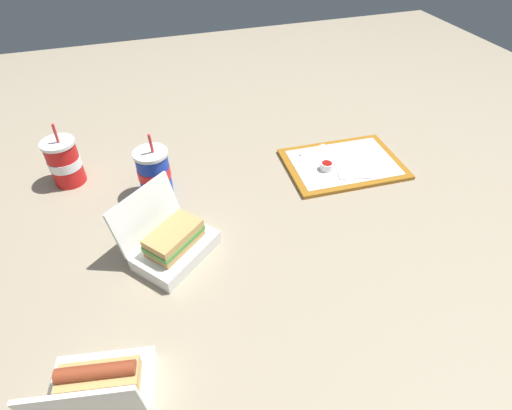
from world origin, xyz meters
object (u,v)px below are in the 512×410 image
object	(u,v)px
plastic_fork	(313,150)
clamshell_sandwich_left	(172,242)
food_tray	(343,164)
ketchup_cup	(327,166)
soda_cup_front	(64,162)
clamshell_hotdog_right	(100,386)
soda_cup_center	(154,173)

from	to	relation	value
plastic_fork	clamshell_sandwich_left	bearing A→B (deg)	-165.22
clamshell_sandwich_left	food_tray	bearing A→B (deg)	20.22
plastic_fork	clamshell_sandwich_left	world-z (taller)	clamshell_sandwich_left
food_tray	plastic_fork	world-z (taller)	plastic_fork
ketchup_cup	soda_cup_front	xyz separation A→B (m)	(-0.77, 0.20, 0.05)
plastic_fork	clamshell_sandwich_left	distance (m)	0.61
clamshell_sandwich_left	clamshell_hotdog_right	bearing A→B (deg)	-119.89
ketchup_cup	clamshell_hotdog_right	xyz separation A→B (m)	(-0.70, -0.51, 0.01)
plastic_fork	soda_cup_center	xyz separation A→B (m)	(-0.53, -0.05, 0.06)
food_tray	soda_cup_front	world-z (taller)	soda_cup_front
ketchup_cup	clamshell_hotdog_right	size ratio (longest dim) A/B	0.19
plastic_fork	clamshell_hotdog_right	size ratio (longest dim) A/B	0.53
clamshell_hotdog_right	clamshell_sandwich_left	world-z (taller)	clamshell_sandwich_left
ketchup_cup	clamshell_hotdog_right	distance (m)	0.87
clamshell_hotdog_right	soda_cup_front	distance (m)	0.72
plastic_fork	soda_cup_front	distance (m)	0.78
clamshell_hotdog_right	soda_cup_center	distance (m)	0.60
ketchup_cup	food_tray	bearing A→B (deg)	14.85
ketchup_cup	clamshell_sandwich_left	world-z (taller)	clamshell_sandwich_left
plastic_fork	soda_cup_center	size ratio (longest dim) A/B	0.52
food_tray	soda_cup_front	bearing A→B (deg)	167.59
clamshell_hotdog_right	plastic_fork	bearing A→B (deg)	41.70
soda_cup_front	food_tray	bearing A→B (deg)	-12.41
soda_cup_front	soda_cup_center	size ratio (longest dim) A/B	0.97
ketchup_cup	plastic_fork	world-z (taller)	ketchup_cup
plastic_fork	clamshell_hotdog_right	distance (m)	0.94
food_tray	soda_cup_front	distance (m)	0.87
plastic_fork	soda_cup_front	bearing A→B (deg)	157.18
clamshell_sandwich_left	soda_cup_center	bearing A→B (deg)	91.50
plastic_fork	soda_cup_center	world-z (taller)	soda_cup_center
ketchup_cup	plastic_fork	distance (m)	0.11
food_tray	clamshell_hotdog_right	size ratio (longest dim) A/B	1.84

